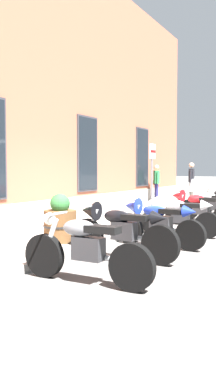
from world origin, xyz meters
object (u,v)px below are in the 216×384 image
Objects in this scene: pedestrian_dark_jacket at (191,179)px; motorcycle_silver_touring at (215,204)px; motorcycle_blue_sport at (155,220)px; motorcycle_white_sport at (176,213)px; motorcycle_black_sport at (118,228)px; motorcycle_red_sport at (197,207)px; barrel_planter at (60,222)px; parking_sign at (152,169)px; pedestrian_striped_shirt at (156,181)px; motorcycle_grey_naked at (84,249)px.

motorcycle_silver_touring is at bearing -155.63° from pedestrian_dark_jacket.
motorcycle_blue_sport reaches higher than motorcycle_white_sport.
motorcycle_black_sport is 2.86m from motorcycle_white_sport.
barrel_planter reaches higher than motorcycle_red_sport.
motorcycle_black_sport is 0.98× the size of parking_sign.
motorcycle_white_sport is 1.14× the size of pedestrian_dark_jacket.
motorcycle_black_sport is 1.35× the size of pedestrian_striped_shirt.
barrel_planter is at bearing 43.33° from motorcycle_grey_naked.
motorcycle_red_sport is (1.74, 0.02, 0.01)m from motorcycle_white_sport.
pedestrian_dark_jacket is (9.80, 2.28, 0.57)m from motorcycle_blue_sport.
motorcycle_grey_naked is 2.56m from barrel_planter.
motorcycle_grey_naked is at bearing -162.56° from pedestrian_striped_shirt.
parking_sign is at bearing 36.17° from motorcycle_white_sport.
pedestrian_dark_jacket is at bearing 3.51° from barrel_planter.
motorcycle_red_sport is (6.17, 0.22, 0.07)m from motorcycle_grey_naked.
pedestrian_striped_shirt is at bearing 31.81° from motorcycle_red_sport.
motorcycle_grey_naked is 1.28× the size of pedestrian_striped_shirt.
pedestrian_striped_shirt is at bearing 18.47° from motorcycle_black_sport.
motorcycle_white_sport is 1.21× the size of pedestrian_striped_shirt.
pedestrian_dark_jacket is at bearing 14.90° from motorcycle_white_sport.
motorcycle_blue_sport is (1.37, -0.15, -0.01)m from motorcycle_black_sport.
barrel_planter is (-10.89, -0.67, -0.58)m from pedestrian_dark_jacket.
motorcycle_silver_touring is at bearing -6.53° from motorcycle_red_sport.
parking_sign is at bearing -159.28° from pedestrian_striped_shirt.
motorcycle_silver_touring is 2.22m from parking_sign.
motorcycle_black_sport is 5.18m from parking_sign.
motorcycle_white_sport is 3.12m from motorcycle_silver_touring.
parking_sign is at bearing 15.95° from motorcycle_black_sport.
barrel_planter reaches higher than motorcycle_blue_sport.
motorcycle_red_sport is (4.59, -0.07, 0.00)m from motorcycle_black_sport.
motorcycle_white_sport is 8.62m from pedestrian_dark_jacket.
barrel_planter is (-1.09, 1.61, -0.01)m from motorcycle_blue_sport.
motorcycle_red_sport reaches higher than motorcycle_white_sport.
barrel_planter is at bearing 179.19° from parking_sign.
motorcycle_silver_touring is (5.97, -0.23, -0.02)m from motorcycle_black_sport.
motorcycle_silver_touring is 1.21× the size of pedestrian_dark_jacket.
motorcycle_black_sport is 1.09× the size of motorcycle_blue_sport.
barrel_planter is at bearing 149.05° from motorcycle_white_sport.
motorcycle_red_sport is at bearing 1.47° from motorcycle_blue_sport.
motorcycle_silver_touring is 1.29× the size of pedestrian_striped_shirt.
parking_sign reaches higher than motorcycle_blue_sport.
motorcycle_white_sport is at bearing -143.83° from parking_sign.
parking_sign reaches higher than barrel_planter.
motorcycle_grey_naked is 2.95m from motorcycle_blue_sport.
parking_sign is at bearing 14.65° from motorcycle_grey_naked.
pedestrian_striped_shirt is 0.94× the size of pedestrian_dark_jacket.
motorcycle_red_sport is 4.57m from barrel_planter.
pedestrian_dark_jacket is at bearing 24.37° from motorcycle_silver_touring.
motorcycle_silver_touring reaches higher than motorcycle_white_sport.
motorcycle_black_sport is at bearing -164.05° from parking_sign.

